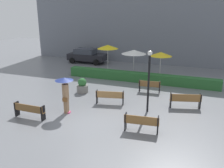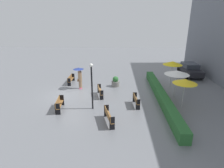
% 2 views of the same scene
% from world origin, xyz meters
% --- Properties ---
extents(ground_plane, '(60.00, 60.00, 0.00)m').
position_xyz_m(ground_plane, '(0.00, 0.00, 0.00)').
color(ground_plane, slate).
extents(bench_near_right, '(1.75, 0.54, 0.90)m').
position_xyz_m(bench_near_right, '(2.99, 0.05, 0.53)').
color(bench_near_right, olive).
rests_on(bench_near_right, ground).
extents(bench_far_right, '(1.89, 0.81, 0.92)m').
position_xyz_m(bench_far_right, '(4.79, 3.98, 0.55)').
color(bench_far_right, olive).
rests_on(bench_far_right, ground).
extents(bench_near_left, '(1.90, 0.36, 0.84)m').
position_xyz_m(bench_near_left, '(-3.26, -0.57, 0.50)').
color(bench_near_left, brown).
rests_on(bench_near_left, ground).
extents(bench_back_row, '(1.58, 0.47, 0.88)m').
position_xyz_m(bench_back_row, '(2.11, 6.08, 0.52)').
color(bench_back_row, brown).
rests_on(bench_back_row, ground).
extents(bench_mid_center, '(1.83, 0.70, 0.87)m').
position_xyz_m(bench_mid_center, '(0.21, 2.97, 0.52)').
color(bench_mid_center, '#9E7242').
rests_on(bench_mid_center, ground).
extents(pedestrian_with_umbrella, '(1.04, 1.04, 2.18)m').
position_xyz_m(pedestrian_with_umbrella, '(-1.69, 0.76, 1.44)').
color(pedestrian_with_umbrella, '#8C6B4C').
rests_on(pedestrian_with_umbrella, ground).
extents(planter_pot, '(0.82, 0.82, 1.08)m').
position_xyz_m(planter_pot, '(-2.46, 4.37, 0.47)').
color(planter_pot, slate).
rests_on(planter_pot, ground).
extents(lamp_post, '(0.28, 0.28, 3.67)m').
position_xyz_m(lamp_post, '(2.73, 2.63, 2.27)').
color(lamp_post, black).
rests_on(lamp_post, ground).
extents(patio_umbrella_yellow, '(1.94, 1.94, 2.66)m').
position_xyz_m(patio_umbrella_yellow, '(-2.73, 10.17, 2.47)').
color(patio_umbrella_yellow, silver).
rests_on(patio_umbrella_yellow, ground).
extents(patio_umbrella_white, '(2.19, 2.19, 2.40)m').
position_xyz_m(patio_umbrella_white, '(-0.15, 9.86, 2.22)').
color(patio_umbrella_white, silver).
rests_on(patio_umbrella_white, ground).
extents(patio_umbrella_yellow_far, '(1.85, 1.85, 2.37)m').
position_xyz_m(patio_umbrella_yellow_far, '(2.22, 9.77, 2.19)').
color(patio_umbrella_yellow_far, silver).
rests_on(patio_umbrella_yellow_far, ground).
extents(hedge_strip, '(12.61, 0.70, 0.78)m').
position_xyz_m(hedge_strip, '(0.81, 8.40, 0.39)').
color(hedge_strip, '#28602D').
rests_on(hedge_strip, ground).
extents(parked_car, '(4.24, 2.06, 1.57)m').
position_xyz_m(parked_car, '(-6.56, 13.54, 0.82)').
color(parked_car, black).
rests_on(parked_car, ground).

